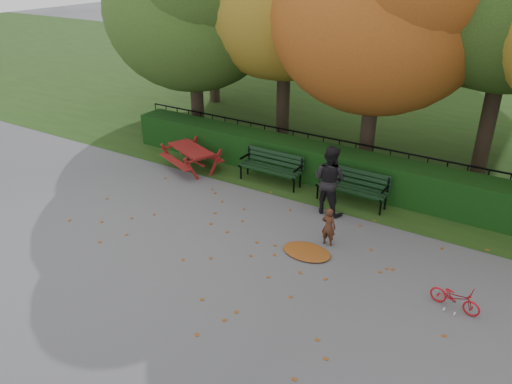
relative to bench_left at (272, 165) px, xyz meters
The scene contains 12 objects.
ground 3.96m from the bench_left, 70.65° to the right, with size 90.00×90.00×0.00m, color slate.
grass_strip 10.39m from the bench_left, 82.81° to the left, with size 90.00×90.00×0.00m, color #1E3714.
hedge 1.53m from the bench_left, 31.58° to the left, with size 13.00×0.90×1.00m, color black.
iron_fence 2.06m from the bench_left, 50.89° to the left, with size 14.00×0.04×1.02m.
bench_left is the anchor object (origin of this frame).
bench_right 2.40m from the bench_left, ahead, with size 1.80×0.57×0.88m.
picnic_table 2.50m from the bench_left, 168.42° to the right, with size 1.96×1.78×0.78m.
leaf_pile 3.74m from the bench_left, 47.94° to the right, with size 1.08×0.75×0.07m, color maroon.
leaf_scatter 3.68m from the bench_left, 69.08° to the right, with size 9.00×5.70×0.01m, color maroon, non-canonical shape.
child 3.48m from the bench_left, 38.85° to the right, with size 0.33×0.22×0.90m, color #452416.
adult 2.25m from the bench_left, 21.09° to the right, with size 0.85×0.67×1.76m, color black.
bicycle 6.34m from the bench_left, 28.08° to the right, with size 0.32×0.92×0.48m, color #B2101A.
Camera 1 is at (5.05, -7.36, 5.94)m, focal length 35.00 mm.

